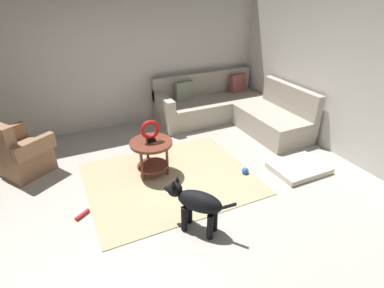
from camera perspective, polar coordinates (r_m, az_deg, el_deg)
The scene contains 12 objects.
ground_plane at distance 3.88m, azimuth -2.27°, elevation -13.05°, with size 6.00×6.00×0.10m, color #B7B2A8.
wall_back at distance 5.86m, azimuth -14.47°, elevation 15.95°, with size 6.00×0.12×2.70m, color silver.
wall_right at distance 5.00m, azimuth 30.68°, elevation 10.97°, with size 0.12×6.00×2.70m, color silver.
area_rug at distance 4.40m, azimuth -4.12°, elevation -6.50°, with size 2.30×1.90×0.01m, color tan.
sectional_couch at distance 6.07m, azimuth 7.43°, elevation 6.48°, with size 2.20×2.25×0.88m.
armchair at distance 5.02m, azimuth -29.67°, elevation -1.62°, with size 0.94×1.00×0.88m.
side_table at distance 4.32m, azimuth -7.61°, elevation -1.02°, with size 0.60×0.60×0.54m.
torus_sculpture at distance 4.18m, azimuth -7.87°, elevation 2.50°, with size 0.28×0.08×0.33m.
dog_bed_mat at distance 4.83m, azimuth 19.47°, elevation -4.25°, with size 0.80×0.60×0.09m, color beige.
dog at distance 3.37m, azimuth 0.75°, elevation -10.95°, with size 0.59×0.68×0.63m.
dog_toy_ball at distance 4.54m, azimuth 9.97°, elevation -5.01°, with size 0.10×0.10×0.10m, color blue.
dog_toy_rope at distance 3.98m, azimuth -19.94°, elevation -12.39°, with size 0.05×0.05×0.20m, color red.
Camera 1 is at (-1.11, -2.70, 2.50)m, focal length 28.35 mm.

